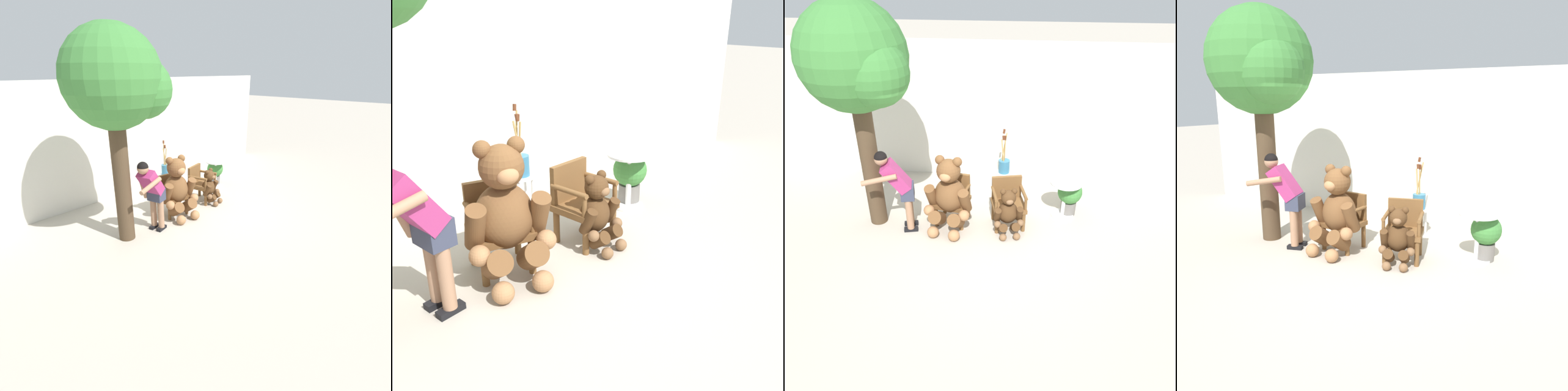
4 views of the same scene
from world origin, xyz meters
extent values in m
plane|color=#B2A899|center=(0.00, 0.00, 0.00)|extent=(60.00, 60.00, 0.00)
cube|color=silver|center=(0.00, 2.40, 1.40)|extent=(10.00, 0.16, 2.80)
cube|color=brown|center=(-0.50, 0.51, 0.41)|extent=(0.63, 0.59, 0.07)
cylinder|color=brown|center=(-0.76, 0.34, 0.18)|extent=(0.07, 0.07, 0.37)
cylinder|color=brown|center=(-0.30, 0.27, 0.18)|extent=(0.07, 0.07, 0.37)
cylinder|color=brown|center=(-0.70, 0.76, 0.18)|extent=(0.07, 0.07, 0.37)
cylinder|color=brown|center=(-0.24, 0.69, 0.18)|extent=(0.07, 0.07, 0.37)
cube|color=brown|center=(-0.47, 0.74, 0.65)|extent=(0.52, 0.13, 0.42)
cylinder|color=brown|center=(-0.75, 0.55, 0.66)|extent=(0.12, 0.48, 0.06)
cylinder|color=brown|center=(-0.78, 0.34, 0.55)|extent=(0.05, 0.05, 0.22)
cylinder|color=brown|center=(-0.25, 0.48, 0.66)|extent=(0.12, 0.48, 0.06)
cylinder|color=brown|center=(-0.28, 0.27, 0.55)|extent=(0.05, 0.05, 0.22)
cube|color=brown|center=(0.50, 0.51, 0.41)|extent=(0.67, 0.64, 0.07)
cylinder|color=brown|center=(0.32, 0.26, 0.18)|extent=(0.07, 0.07, 0.37)
cylinder|color=brown|center=(0.77, 0.36, 0.18)|extent=(0.07, 0.07, 0.37)
cylinder|color=brown|center=(0.22, 0.67, 0.18)|extent=(0.07, 0.07, 0.37)
cylinder|color=brown|center=(0.67, 0.77, 0.18)|extent=(0.07, 0.07, 0.37)
cube|color=brown|center=(0.44, 0.74, 0.65)|extent=(0.52, 0.18, 0.42)
cylinder|color=brown|center=(0.25, 0.46, 0.66)|extent=(0.17, 0.48, 0.06)
cylinder|color=brown|center=(0.30, 0.25, 0.55)|extent=(0.05, 0.05, 0.22)
cylinder|color=brown|center=(0.74, 0.57, 0.66)|extent=(0.17, 0.48, 0.06)
cylinder|color=brown|center=(0.79, 0.37, 0.55)|extent=(0.05, 0.05, 0.22)
ellipsoid|color=brown|center=(-0.50, 0.39, 0.61)|extent=(0.61, 0.54, 0.63)
sphere|color=brown|center=(-0.50, 0.36, 1.10)|extent=(0.40, 0.40, 0.40)
ellipsoid|color=#A47148|center=(-0.53, 0.19, 1.07)|extent=(0.21, 0.17, 0.15)
sphere|color=black|center=(-0.53, 0.19, 1.08)|extent=(0.06, 0.06, 0.06)
sphere|color=brown|center=(-0.65, 0.41, 1.27)|extent=(0.16, 0.16, 0.16)
sphere|color=brown|center=(-0.35, 0.36, 1.27)|extent=(0.16, 0.16, 0.16)
cylinder|color=brown|center=(-0.81, 0.33, 0.61)|extent=(0.23, 0.37, 0.48)
sphere|color=#A47148|center=(-0.84, 0.21, 0.40)|extent=(0.19, 0.19, 0.19)
cylinder|color=brown|center=(-0.22, 0.25, 0.61)|extent=(0.23, 0.37, 0.48)
sphere|color=#A47148|center=(-0.22, 0.12, 0.40)|extent=(0.19, 0.19, 0.19)
cylinder|color=brown|center=(-0.70, 0.19, 0.27)|extent=(0.29, 0.42, 0.37)
sphere|color=#A47148|center=(-0.74, 0.00, 0.10)|extent=(0.20, 0.20, 0.20)
cylinder|color=brown|center=(-0.36, 0.14, 0.27)|extent=(0.29, 0.42, 0.37)
sphere|color=#A47148|center=(-0.37, -0.05, 0.10)|extent=(0.20, 0.20, 0.20)
ellipsoid|color=#4C3019|center=(0.50, 0.33, 0.38)|extent=(0.40, 0.36, 0.40)
sphere|color=#4C3019|center=(0.50, 0.32, 0.69)|extent=(0.25, 0.25, 0.25)
ellipsoid|color=brown|center=(0.53, 0.21, 0.67)|extent=(0.14, 0.12, 0.09)
sphere|color=black|center=(0.53, 0.21, 0.68)|extent=(0.04, 0.04, 0.04)
sphere|color=#4C3019|center=(0.41, 0.31, 0.80)|extent=(0.10, 0.10, 0.10)
sphere|color=#4C3019|center=(0.59, 0.35, 0.80)|extent=(0.10, 0.10, 0.10)
cylinder|color=#4C3019|center=(0.33, 0.23, 0.38)|extent=(0.16, 0.24, 0.30)
sphere|color=brown|center=(0.34, 0.15, 0.25)|extent=(0.12, 0.12, 0.12)
cylinder|color=#4C3019|center=(0.69, 0.31, 0.38)|extent=(0.16, 0.24, 0.30)
sphere|color=brown|center=(0.72, 0.24, 0.25)|extent=(0.12, 0.12, 0.12)
cylinder|color=#4C3019|center=(0.43, 0.17, 0.17)|extent=(0.20, 0.27, 0.23)
sphere|color=brown|center=(0.45, 0.05, 0.06)|extent=(0.13, 0.13, 0.13)
cylinder|color=#4C3019|center=(0.64, 0.22, 0.17)|extent=(0.20, 0.27, 0.23)
sphere|color=brown|center=(0.67, 0.10, 0.06)|extent=(0.13, 0.13, 0.13)
cube|color=black|center=(-1.21, 0.30, 0.03)|extent=(0.25, 0.15, 0.06)
cylinder|color=#A37556|center=(-1.21, 0.30, 0.47)|extent=(0.12, 0.12, 0.82)
cube|color=black|center=(-1.17, 0.13, 0.03)|extent=(0.25, 0.15, 0.06)
cylinder|color=#A37556|center=(-1.17, 0.13, 0.47)|extent=(0.12, 0.12, 0.82)
cube|color=#33384C|center=(-1.19, 0.22, 0.75)|extent=(0.29, 0.35, 0.24)
cube|color=#9E2D66|center=(-1.34, 0.18, 1.04)|extent=(0.54, 0.43, 0.56)
sphere|color=#A37556|center=(-1.53, 0.13, 1.37)|extent=(0.21, 0.21, 0.21)
sphere|color=black|center=(-1.53, 0.13, 1.39)|extent=(0.21, 0.21, 0.21)
cylinder|color=#A37556|center=(-1.53, -0.07, 1.09)|extent=(0.57, 0.22, 0.18)
cylinder|color=#A37556|center=(-1.38, 0.36, 0.92)|extent=(0.24, 0.14, 0.50)
cylinder|color=white|center=(0.34, 1.66, 0.45)|extent=(0.34, 0.34, 0.03)
cylinder|color=white|center=(0.44, 1.75, 0.22)|extent=(0.04, 0.04, 0.43)
cylinder|color=white|center=(0.24, 1.75, 0.22)|extent=(0.04, 0.04, 0.43)
cylinder|color=white|center=(0.44, 1.56, 0.22)|extent=(0.04, 0.04, 0.43)
cylinder|color=white|center=(0.24, 1.56, 0.22)|extent=(0.04, 0.04, 0.43)
cylinder|color=teal|center=(0.34, 1.66, 0.59)|extent=(0.22, 0.22, 0.26)
cylinder|color=tan|center=(0.34, 1.66, 0.84)|extent=(0.04, 0.11, 0.61)
cylinder|color=#592D19|center=(0.34, 1.66, 1.19)|extent=(0.05, 0.05, 0.09)
cylinder|color=tan|center=(0.32, 1.68, 0.90)|extent=(0.13, 0.13, 0.72)
cylinder|color=#592D19|center=(0.32, 1.68, 1.31)|extent=(0.06, 0.06, 0.09)
cylinder|color=tan|center=(0.31, 1.63, 0.85)|extent=(0.10, 0.09, 0.62)
cylinder|color=#592D19|center=(0.31, 1.63, 1.20)|extent=(0.05, 0.05, 0.09)
cylinder|color=white|center=(1.48, 0.93, 0.70)|extent=(0.56, 0.56, 0.03)
cylinder|color=white|center=(1.48, 0.93, 0.34)|extent=(0.07, 0.07, 0.69)
cylinder|color=white|center=(1.48, 0.93, 0.01)|extent=(0.40, 0.40, 0.03)
cylinder|color=#473523|center=(-1.83, 0.37, 1.21)|extent=(0.30, 0.30, 2.41)
sphere|color=#3D7F38|center=(-1.83, 0.37, 2.86)|extent=(1.61, 1.61, 1.61)
sphere|color=#3D7F38|center=(-1.42, 0.12, 2.70)|extent=(0.97, 0.97, 0.97)
cylinder|color=slate|center=(1.58, 1.02, 0.13)|extent=(0.28, 0.28, 0.26)
sphere|color=#3D7F38|center=(1.58, 1.02, 0.46)|extent=(0.44, 0.44, 0.44)
camera|label=1|loc=(-4.67, -4.06, 2.98)|focal=28.00mm
camera|label=2|loc=(-2.00, -2.97, 2.32)|focal=40.00mm
camera|label=3|loc=(0.69, -5.08, 3.98)|focal=35.00mm
camera|label=4|loc=(2.41, -4.38, 2.25)|focal=35.00mm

